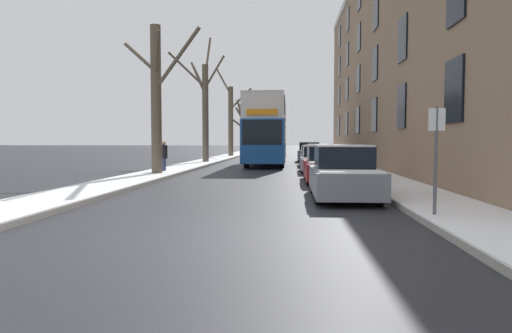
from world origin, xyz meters
TOP-DOWN VIEW (x-y plane):
  - ground_plane at (0.00, 0.00)m, footprint 320.00×320.00m
  - sidewalk_left at (-4.88, 53.00)m, footprint 2.06×130.00m
  - sidewalk_right at (4.88, 53.00)m, footprint 2.06×130.00m
  - terrace_facade_right at (10.40, 20.92)m, footprint 9.10×41.20m
  - bare_tree_left_0 at (-4.73, 12.85)m, footprint 4.20×3.05m
  - bare_tree_left_1 at (-4.77, 24.68)m, footprint 3.72×3.10m
  - bare_tree_left_2 at (-4.58, 37.76)m, footprint 3.85×3.27m
  - bare_tree_left_3 at (-4.67, 50.27)m, footprint 2.14×3.73m
  - double_decker_bus at (-0.26, 23.23)m, footprint 2.49×11.03m
  - parked_car_0 at (2.77, 5.40)m, footprint 1.73×4.13m
  - parked_car_1 at (2.77, 10.68)m, footprint 1.78×4.59m
  - parked_car_2 at (2.77, 16.23)m, footprint 1.84×4.12m
  - parked_car_3 at (2.77, 22.04)m, footprint 1.69×4.19m
  - parked_car_4 at (2.77, 28.36)m, footprint 1.74×4.12m
  - pedestrian_left_sidewalk at (-4.87, 14.45)m, footprint 0.35×0.35m
  - street_sign_post at (4.15, 1.74)m, footprint 0.32×0.07m

SIDE VIEW (x-z plane):
  - ground_plane at x=0.00m, z-range 0.00..0.00m
  - sidewalk_left at x=-4.88m, z-range 0.00..0.16m
  - sidewalk_right at x=4.88m, z-range 0.00..0.16m
  - parked_car_3 at x=2.77m, z-range -0.05..1.28m
  - parked_car_2 at x=2.77m, z-range -0.06..1.35m
  - parked_car_1 at x=2.77m, z-range -0.06..1.43m
  - parked_car_0 at x=2.77m, z-range -0.06..1.44m
  - parked_car_4 at x=2.77m, z-range -0.07..1.47m
  - pedestrian_left_sidewalk at x=-4.87m, z-range 0.08..1.71m
  - street_sign_post at x=4.15m, z-range 0.18..2.47m
  - double_decker_bus at x=-0.26m, z-range 0.29..4.71m
  - bare_tree_left_3 at x=-4.67m, z-range -0.22..6.47m
  - bare_tree_left_0 at x=-4.73m, z-range 0.26..7.07m
  - bare_tree_left_2 at x=-4.58m, z-range -0.64..8.33m
  - bare_tree_left_1 at x=-4.77m, z-range -0.47..8.76m
  - terrace_facade_right at x=10.40m, z-range 0.00..13.78m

